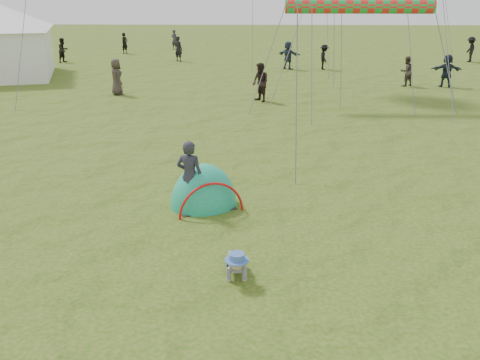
{
  "coord_description": "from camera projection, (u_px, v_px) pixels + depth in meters",
  "views": [
    {
      "loc": [
        0.82,
        -9.16,
        5.04
      ],
      "look_at": [
        0.51,
        2.02,
        1.0
      ],
      "focal_mm": 40.0,
      "sensor_mm": 36.0,
      "label": 1
    }
  ],
  "objects": [
    {
      "name": "crowd_person_11",
      "position": [
        447.0,
        71.0,
        28.41
      ],
      "size": [
        1.66,
        0.73,
        1.73
      ],
      "primitive_type": "imported",
      "rotation": [
        0.0,
        0.0,
        3.0
      ],
      "color": "#1D2535",
      "rests_on": "ground"
    },
    {
      "name": "crowd_person_9",
      "position": [
        324.0,
        57.0,
        34.5
      ],
      "size": [
        0.63,
        1.05,
        1.58
      ],
      "primitive_type": "imported",
      "rotation": [
        0.0,
        0.0,
        1.61
      ],
      "color": "black",
      "rests_on": "ground"
    },
    {
      "name": "crowd_person_5",
      "position": [
        288.0,
        55.0,
        34.61
      ],
      "size": [
        1.62,
        1.41,
        1.77
      ],
      "primitive_type": "imported",
      "rotation": [
        0.0,
        0.0,
        2.49
      ],
      "color": "#273345",
      "rests_on": "ground"
    },
    {
      "name": "crowd_person_12",
      "position": [
        125.0,
        43.0,
        42.78
      ],
      "size": [
        0.64,
        0.71,
        1.63
      ],
      "primitive_type": "imported",
      "rotation": [
        0.0,
        0.0,
        1.02
      ],
      "color": "black",
      "rests_on": "ground"
    },
    {
      "name": "popup_tent",
      "position": [
        204.0,
        205.0,
        13.1
      ],
      "size": [
        2.04,
        1.89,
        2.12
      ],
      "primitive_type": "ellipsoid",
      "rotation": [
        0.0,
        0.0,
        0.41
      ],
      "color": "#128E52",
      "rests_on": "ground"
    },
    {
      "name": "rainbow_tube_kite",
      "position": [
        359.0,
        6.0,
        22.81
      ],
      "size": [
        6.34,
        0.64,
        0.64
      ],
      "primitive_type": "cylinder",
      "rotation": [
        0.0,
        1.57,
        0.0
      ],
      "color": "red"
    },
    {
      "name": "crowd_person_13",
      "position": [
        260.0,
        82.0,
        24.72
      ],
      "size": [
        1.04,
        1.1,
        1.78
      ],
      "primitive_type": "imported",
      "rotation": [
        0.0,
        0.0,
        5.31
      ],
      "color": "black",
      "rests_on": "ground"
    },
    {
      "name": "crowd_person_2",
      "position": [
        1.0,
        41.0,
        45.22
      ],
      "size": [
        0.86,
        0.98,
        1.58
      ],
      "primitive_type": "imported",
      "rotation": [
        0.0,
        0.0,
        0.94
      ],
      "color": "black",
      "rests_on": "ground"
    },
    {
      "name": "standing_adult",
      "position": [
        190.0,
        176.0,
        12.55
      ],
      "size": [
        0.7,
        0.53,
        1.72
      ],
      "primitive_type": "imported",
      "rotation": [
        0.0,
        0.0,
        2.94
      ],
      "color": "#282934",
      "rests_on": "ground"
    },
    {
      "name": "crowd_person_4",
      "position": [
        116.0,
        77.0,
        26.32
      ],
      "size": [
        0.93,
        1.02,
        1.75
      ],
      "primitive_type": "imported",
      "rotation": [
        0.0,
        0.0,
        2.14
      ],
      "color": "#39302A",
      "rests_on": "ground"
    },
    {
      "name": "crowd_person_1",
      "position": [
        406.0,
        71.0,
        28.64
      ],
      "size": [
        0.96,
        0.88,
        1.59
      ],
      "primitive_type": "imported",
      "rotation": [
        0.0,
        0.0,
        3.59
      ],
      "color": "#3E342E",
      "rests_on": "ground"
    },
    {
      "name": "ground",
      "position": [
        211.0,
        264.0,
        10.35
      ],
      "size": [
        140.0,
        140.0,
        0.0
      ],
      "primitive_type": "plane",
      "color": "#29500B"
    },
    {
      "name": "crowd_person_6",
      "position": [
        174.0,
        40.0,
        45.57
      ],
      "size": [
        0.72,
        0.63,
        1.66
      ],
      "primitive_type": "imported",
      "rotation": [
        0.0,
        0.0,
        2.68
      ],
      "color": "#2E2E36",
      "rests_on": "ground"
    },
    {
      "name": "crowd_person_7",
      "position": [
        63.0,
        50.0,
        37.78
      ],
      "size": [
        0.94,
        1.02,
        1.69
      ],
      "primitive_type": "imported",
      "rotation": [
        0.0,
        0.0,
        1.1
      ],
      "color": "black",
      "rests_on": "ground"
    },
    {
      "name": "crowd_person_0",
      "position": [
        178.0,
        49.0,
        38.3
      ],
      "size": [
        0.77,
        0.7,
        1.76
      ],
      "primitive_type": "imported",
      "rotation": [
        0.0,
        0.0,
        2.59
      ],
      "color": "black",
      "rests_on": "ground"
    },
    {
      "name": "crowd_person_8",
      "position": [
        36.0,
        54.0,
        35.6
      ],
      "size": [
        1.05,
        0.67,
        1.66
      ],
      "primitive_type": "imported",
      "rotation": [
        0.0,
        0.0,
        2.84
      ],
      "color": "#24333A",
      "rests_on": "ground"
    },
    {
      "name": "crowd_person_3",
      "position": [
        470.0,
        49.0,
        37.95
      ],
      "size": [
        0.74,
        1.18,
        1.76
      ],
      "primitive_type": "imported",
      "rotation": [
        0.0,
        0.0,
        4.63
      ],
      "color": "black",
      "rests_on": "ground"
    },
    {
      "name": "crawling_toddler",
      "position": [
        236.0,
        262.0,
        9.78
      ],
      "size": [
        0.63,
        0.85,
        0.61
      ],
      "primitive_type": null,
      "rotation": [
        0.0,
        0.0,
        0.1
      ],
      "color": "black",
      "rests_on": "ground"
    }
  ]
}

